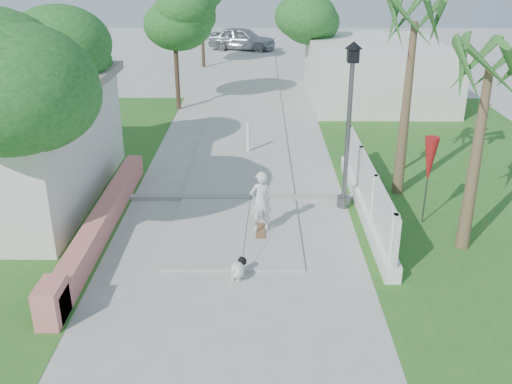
{
  "coord_description": "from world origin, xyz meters",
  "views": [
    {
      "loc": [
        0.59,
        -8.78,
        6.47
      ],
      "look_at": [
        0.51,
        3.9,
        1.1
      ],
      "focal_mm": 40.0,
      "sensor_mm": 36.0,
      "label": 1
    }
  ],
  "objects_px": {
    "street_lamp": "(349,121)",
    "parked_car": "(242,39)",
    "skateboarder": "(252,214)",
    "patio_umbrella": "(430,161)",
    "bollard": "(248,137)",
    "dog": "(238,269)"
  },
  "relations": [
    {
      "from": "street_lamp",
      "to": "patio_umbrella",
      "type": "height_order",
      "value": "street_lamp"
    },
    {
      "from": "street_lamp",
      "to": "patio_umbrella",
      "type": "bearing_deg",
      "value": -27.76
    },
    {
      "from": "bollard",
      "to": "patio_umbrella",
      "type": "xyz_separation_m",
      "value": [
        4.6,
        -5.5,
        1.1
      ]
    },
    {
      "from": "parked_car",
      "to": "bollard",
      "type": "bearing_deg",
      "value": -159.44
    },
    {
      "from": "skateboarder",
      "to": "dog",
      "type": "height_order",
      "value": "skateboarder"
    },
    {
      "from": "street_lamp",
      "to": "parked_car",
      "type": "bearing_deg",
      "value": 97.5
    },
    {
      "from": "parked_car",
      "to": "skateboarder",
      "type": "bearing_deg",
      "value": -159.48
    },
    {
      "from": "skateboarder",
      "to": "parked_car",
      "type": "distance_m",
      "value": 29.0
    },
    {
      "from": "street_lamp",
      "to": "bollard",
      "type": "distance_m",
      "value": 5.56
    },
    {
      "from": "bollard",
      "to": "skateboarder",
      "type": "relative_size",
      "value": 0.47
    },
    {
      "from": "dog",
      "to": "bollard",
      "type": "bearing_deg",
      "value": 113.05
    },
    {
      "from": "bollard",
      "to": "patio_umbrella",
      "type": "relative_size",
      "value": 0.47
    },
    {
      "from": "bollard",
      "to": "dog",
      "type": "distance_m",
      "value": 8.26
    },
    {
      "from": "skateboarder",
      "to": "patio_umbrella",
      "type": "bearing_deg",
      "value": 173.35
    },
    {
      "from": "bollard",
      "to": "skateboarder",
      "type": "distance_m",
      "value": 6.66
    },
    {
      "from": "street_lamp",
      "to": "parked_car",
      "type": "height_order",
      "value": "street_lamp"
    },
    {
      "from": "street_lamp",
      "to": "dog",
      "type": "distance_m",
      "value": 5.14
    },
    {
      "from": "street_lamp",
      "to": "patio_umbrella",
      "type": "distance_m",
      "value": 2.27
    },
    {
      "from": "street_lamp",
      "to": "bollard",
      "type": "bearing_deg",
      "value": 120.96
    },
    {
      "from": "bollard",
      "to": "dog",
      "type": "bearing_deg",
      "value": -90.35
    },
    {
      "from": "street_lamp",
      "to": "patio_umbrella",
      "type": "relative_size",
      "value": 1.93
    },
    {
      "from": "bollard",
      "to": "street_lamp",
      "type": "bearing_deg",
      "value": -59.04
    }
  ]
}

